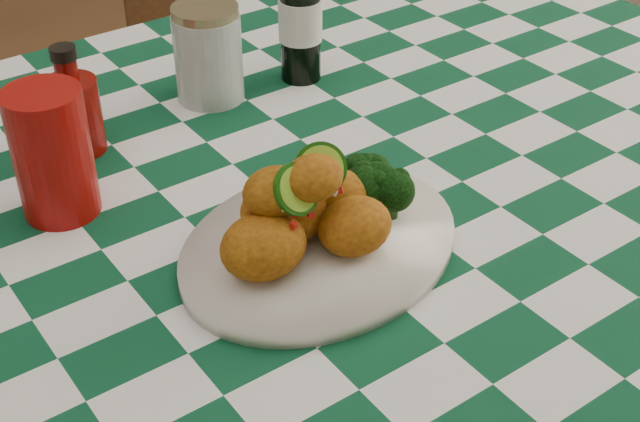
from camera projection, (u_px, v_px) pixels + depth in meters
dining_table at (271, 413)px, 1.29m from camera, size 1.66×1.06×0.79m
plate at (320, 246)px, 0.96m from camera, size 0.37×0.31×0.02m
fried_chicken_pile at (308, 202)px, 0.91m from camera, size 0.17×0.13×0.11m
broccoli_side at (374, 186)px, 0.98m from camera, size 0.08×0.08×0.06m
red_tumbler at (52, 153)px, 0.98m from camera, size 0.11×0.11×0.15m
ketchup_bottle at (72, 100)px, 1.09m from camera, size 0.09×0.09×0.14m
mason_jar at (208, 53)px, 1.21m from camera, size 0.12×0.12×0.13m
beer_bottle at (300, 7)px, 1.23m from camera, size 0.06×0.06×0.22m
wooden_chair_right at (250, 74)px, 1.94m from camera, size 0.57×0.58×0.99m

